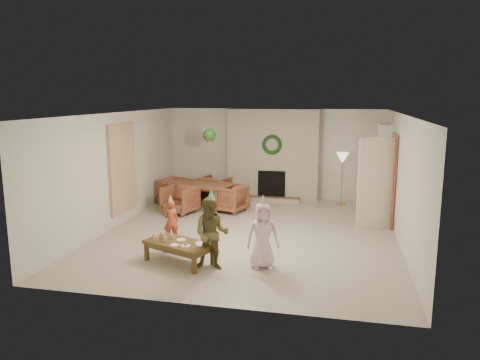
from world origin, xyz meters
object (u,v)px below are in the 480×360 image
(dining_chair_left, at_px, (175,191))
(child_plaid, at_px, (211,234))
(coffee_table_top, at_px, (179,243))
(dining_table, at_px, (198,195))
(child_red, at_px, (171,221))
(child_pink, at_px, (263,235))
(dining_chair_near, at_px, (180,200))
(dining_chair_far, at_px, (215,189))
(dining_chair_right, at_px, (230,198))

(dining_chair_left, distance_m, child_plaid, 4.92)
(child_plaid, bearing_deg, coffee_table_top, 160.10)
(dining_table, height_order, child_red, child_red)
(coffee_table_top, bearing_deg, dining_chair_left, 133.59)
(dining_chair_left, relative_size, child_pink, 0.67)
(dining_chair_near, xyz_separation_m, child_plaid, (1.77, -3.39, 0.27))
(dining_chair_near, relative_size, child_pink, 0.67)
(child_plaid, distance_m, child_pink, 0.86)
(dining_table, bearing_deg, dining_chair_far, 90.00)
(dining_chair_far, bearing_deg, child_red, 109.81)
(dining_chair_far, relative_size, dining_chair_left, 1.00)
(child_red, bearing_deg, coffee_table_top, 84.76)
(dining_table, xyz_separation_m, dining_chair_near, (-0.24, -0.73, 0.03))
(dining_chair_left, height_order, child_red, child_red)
(dining_chair_right, bearing_deg, dining_chair_near, -51.34)
(dining_chair_near, relative_size, dining_chair_right, 1.00)
(dining_chair_near, height_order, dining_chair_left, same)
(dining_chair_far, bearing_deg, child_plaid, 122.93)
(dining_table, relative_size, dining_chair_far, 2.34)
(dining_chair_near, xyz_separation_m, child_red, (0.59, -2.18, 0.08))
(dining_chair_right, relative_size, child_red, 0.88)
(dining_chair_far, distance_m, child_red, 3.64)
(dining_chair_left, bearing_deg, dining_chair_far, -45.00)
(dining_chair_far, bearing_deg, dining_chair_near, 90.00)
(dining_chair_far, distance_m, dining_chair_left, 1.09)
(dining_chair_near, bearing_deg, dining_chair_left, 135.00)
(dining_chair_left, relative_size, child_plaid, 0.61)
(child_red, bearing_deg, child_plaid, 101.42)
(dining_chair_far, distance_m, coffee_table_top, 4.73)
(dining_chair_right, height_order, child_pink, child_pink)
(dining_chair_near, distance_m, dining_chair_far, 1.54)
(dining_chair_right, bearing_deg, coffee_table_top, 17.72)
(dining_chair_far, bearing_deg, dining_table, 90.00)
(coffee_table_top, bearing_deg, child_red, 139.88)
(dining_chair_near, bearing_deg, dining_chair_right, 38.66)
(child_plaid, bearing_deg, child_pink, 12.82)
(dining_chair_far, height_order, dining_chair_left, same)
(dining_chair_left, height_order, dining_chair_right, same)
(dining_table, height_order, dining_chair_right, dining_chair_right)
(coffee_table_top, distance_m, child_pink, 1.47)
(child_red, bearing_deg, dining_table, -115.85)
(dining_chair_left, bearing_deg, dining_chair_near, -135.00)
(dining_chair_far, bearing_deg, coffee_table_top, 116.01)
(dining_chair_right, bearing_deg, child_plaid, 27.18)
(coffee_table_top, relative_size, child_red, 1.43)
(dining_chair_right, height_order, coffee_table_top, dining_chair_right)
(dining_chair_far, xyz_separation_m, coffee_table_top, (0.65, -4.68, 0.00))
(dining_chair_left, bearing_deg, child_red, -142.99)
(dining_table, height_order, child_plaid, child_plaid)
(dining_chair_far, relative_size, dining_chair_right, 1.00)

